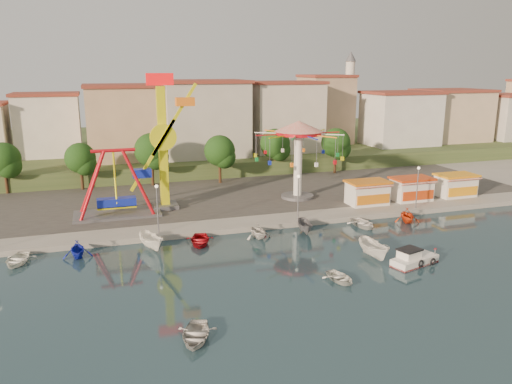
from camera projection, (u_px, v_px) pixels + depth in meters
name	position (u px, v px, depth m)	size (l,w,h in m)	color
ground	(270.00, 276.00, 43.64)	(200.00, 200.00, 0.00)	#132A36
quay_deck	(168.00, 157.00, 100.85)	(200.00, 100.00, 0.60)	#9E998E
asphalt_pad	(200.00, 191.00, 71.21)	(90.00, 28.00, 0.01)	#4C4944
hill_terrace	(165.00, 147.00, 105.18)	(200.00, 60.00, 3.00)	#384C26
pirate_ship_ride	(115.00, 184.00, 58.69)	(10.00, 5.00, 8.00)	#59595E
kamikaze_tower	(165.00, 145.00, 60.66)	(5.86, 3.10, 16.50)	#59595E
wave_swinger	(298.00, 142.00, 65.77)	(11.60, 11.60, 10.40)	#59595E
booth_left	(367.00, 192.00, 64.02)	(5.40, 3.78, 3.08)	white
booth_mid	(412.00, 189.00, 65.99)	(5.40, 3.78, 3.08)	white
booth_right	(456.00, 185.00, 68.07)	(5.40, 3.78, 3.08)	white
lamp_post_1	(158.00, 210.00, 52.53)	(0.14, 0.14, 5.00)	#59595E
lamp_post_2	(298.00, 199.00, 57.28)	(0.14, 0.14, 5.00)	#59595E
lamp_post_3	(417.00, 189.00, 62.04)	(0.14, 0.14, 5.00)	#59595E
tree_0	(4.00, 159.00, 68.76)	(4.60, 4.60, 7.19)	#382314
tree_1	(80.00, 158.00, 71.11)	(4.35, 4.35, 6.80)	#382314
tree_2	(151.00, 150.00, 73.52)	(5.02, 5.02, 7.85)	#382314
tree_3	(220.00, 151.00, 75.24)	(4.68, 4.68, 7.32)	#382314
tree_4	(275.00, 144.00, 80.93)	(4.86, 4.86, 7.60)	#382314
tree_5	(336.00, 143.00, 82.23)	(4.83, 4.83, 7.54)	#382314
building_1	(47.00, 132.00, 83.01)	(12.33, 9.01, 8.63)	silver
building_2	(128.00, 122.00, 87.14)	(11.95, 9.28, 11.23)	tan
building_3	(209.00, 127.00, 88.57)	(12.59, 10.50, 9.20)	beige
building_4	(274.00, 122.00, 95.71)	(10.75, 9.23, 9.24)	beige
building_5	(341.00, 116.00, 97.70)	(12.77, 10.96, 11.21)	tan
building_6	(397.00, 112.00, 99.62)	(8.23, 8.98, 12.36)	silver
building_7	(431.00, 117.00, 108.14)	(11.59, 10.93, 8.76)	beige
building_8	(507.00, 109.00, 105.80)	(12.84, 9.28, 12.58)	beige
minaret	(349.00, 94.00, 101.22)	(2.80, 2.80, 18.00)	silver
cabin_motorboat	(413.00, 260.00, 46.05)	(5.06, 3.05, 1.67)	white
rowboat_a	(340.00, 278.00, 42.40)	(2.27, 3.18, 0.66)	white
rowboat_b	(195.00, 335.00, 33.18)	(2.71, 3.80, 0.79)	beige
skiff	(374.00, 249.00, 47.51)	(1.70, 4.51, 1.74)	white
moored_boat_0	(17.00, 260.00, 46.22)	(2.73, 3.82, 0.79)	white
moored_boat_1	(77.00, 249.00, 47.70)	(2.73, 3.16, 1.67)	#141FB3
moored_boat_2	(151.00, 242.00, 49.79)	(1.60, 4.25, 1.64)	white
moored_boat_3	(200.00, 240.00, 51.33)	(2.91, 4.07, 0.84)	#B10E17
moored_boat_4	(258.00, 231.00, 53.12)	(2.74, 3.18, 1.67)	silver
moored_boat_5	(305.00, 227.00, 54.77)	(1.40, 3.72, 1.44)	slate
moored_boat_6	(363.00, 223.00, 56.99)	(2.81, 3.94, 0.82)	white
moored_boat_7	(407.00, 215.00, 58.59)	(2.87, 3.33, 1.75)	red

